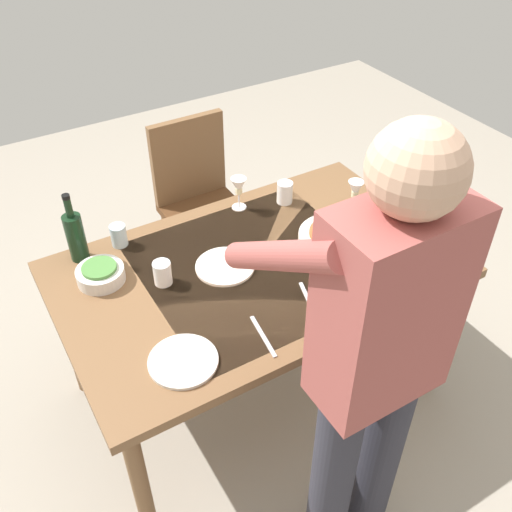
# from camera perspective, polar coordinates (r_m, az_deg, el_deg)

# --- Properties ---
(ground_plane) EXTENTS (6.00, 6.00, 0.00)m
(ground_plane) POSITION_cam_1_polar(r_m,az_deg,el_deg) (2.78, 0.00, -12.66)
(ground_plane) COLOR #9E9384
(dining_table) EXTENTS (1.52, 0.95, 0.74)m
(dining_table) POSITION_cam_1_polar(r_m,az_deg,el_deg) (2.29, 0.00, -2.36)
(dining_table) COLOR brown
(dining_table) RESTS_ON ground_plane
(chair_near) EXTENTS (0.40, 0.40, 0.91)m
(chair_near) POSITION_cam_1_polar(r_m,az_deg,el_deg) (3.04, -5.69, 6.05)
(chair_near) COLOR #523019
(chair_near) RESTS_ON ground_plane
(person_server) EXTENTS (0.42, 0.61, 1.69)m
(person_server) POSITION_cam_1_polar(r_m,az_deg,el_deg) (1.64, 11.47, -10.10)
(person_server) COLOR #2D2D38
(person_server) RESTS_ON ground_plane
(wine_bottle) EXTENTS (0.07, 0.07, 0.30)m
(wine_bottle) POSITION_cam_1_polar(r_m,az_deg,el_deg) (2.32, -17.44, 1.94)
(wine_bottle) COLOR black
(wine_bottle) RESTS_ON dining_table
(wine_glass_left) EXTENTS (0.07, 0.07, 0.15)m
(wine_glass_left) POSITION_cam_1_polar(r_m,az_deg,el_deg) (2.50, -1.72, 6.77)
(wine_glass_left) COLOR white
(wine_glass_left) RESTS_ON dining_table
(wine_glass_right) EXTENTS (0.07, 0.07, 0.15)m
(wine_glass_right) POSITION_cam_1_polar(r_m,az_deg,el_deg) (2.51, 9.79, 6.36)
(wine_glass_right) COLOR white
(wine_glass_right) RESTS_ON dining_table
(water_cup_near_left) EXTENTS (0.07, 0.07, 0.10)m
(water_cup_near_left) POSITION_cam_1_polar(r_m,az_deg,el_deg) (2.57, 2.87, 6.30)
(water_cup_near_left) COLOR silver
(water_cup_near_left) RESTS_ON dining_table
(water_cup_near_right) EXTENTS (0.07, 0.07, 0.09)m
(water_cup_near_right) POSITION_cam_1_polar(r_m,az_deg,el_deg) (2.38, -13.43, 2.00)
(water_cup_near_right) COLOR silver
(water_cup_near_right) RESTS_ON dining_table
(water_cup_far_left) EXTENTS (0.07, 0.07, 0.09)m
(water_cup_far_left) POSITION_cam_1_polar(r_m,az_deg,el_deg) (2.17, -9.24, -1.67)
(water_cup_far_left) COLOR silver
(water_cup_far_left) RESTS_ON dining_table
(serving_bowl_pasta) EXTENTS (0.30, 0.30, 0.07)m
(serving_bowl_pasta) POSITION_cam_1_polar(r_m,az_deg,el_deg) (2.34, 7.87, 1.72)
(serving_bowl_pasta) COLOR silver
(serving_bowl_pasta) RESTS_ON dining_table
(side_bowl_salad) EXTENTS (0.18, 0.18, 0.07)m
(side_bowl_salad) POSITION_cam_1_polar(r_m,az_deg,el_deg) (2.23, -15.15, -1.69)
(side_bowl_salad) COLOR silver
(side_bowl_salad) RESTS_ON dining_table
(dinner_plate_near) EXTENTS (0.23, 0.23, 0.01)m
(dinner_plate_near) POSITION_cam_1_polar(r_m,az_deg,el_deg) (1.91, -7.22, -10.27)
(dinner_plate_near) COLOR silver
(dinner_plate_near) RESTS_ON dining_table
(dinner_plate_far) EXTENTS (0.23, 0.23, 0.01)m
(dinner_plate_far) POSITION_cam_1_polar(r_m,az_deg,el_deg) (2.23, -3.09, -1.03)
(dinner_plate_far) COLOR silver
(dinner_plate_far) RESTS_ON dining_table
(table_knife) EXTENTS (0.04, 0.20, 0.00)m
(table_knife) POSITION_cam_1_polar(r_m,az_deg,el_deg) (1.97, 0.71, -7.94)
(table_knife) COLOR silver
(table_knife) RESTS_ON dining_table
(table_fork) EXTENTS (0.07, 0.18, 0.00)m
(table_fork) POSITION_cam_1_polar(r_m,az_deg,el_deg) (2.11, 5.15, -4.26)
(table_fork) COLOR silver
(table_fork) RESTS_ON dining_table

